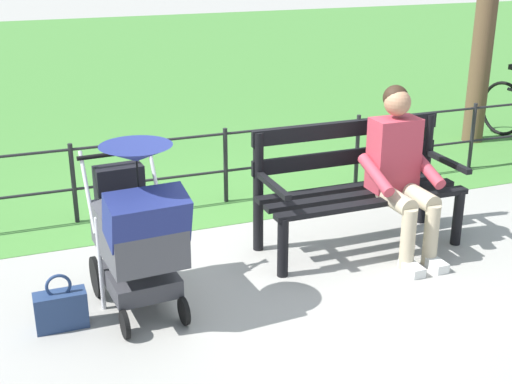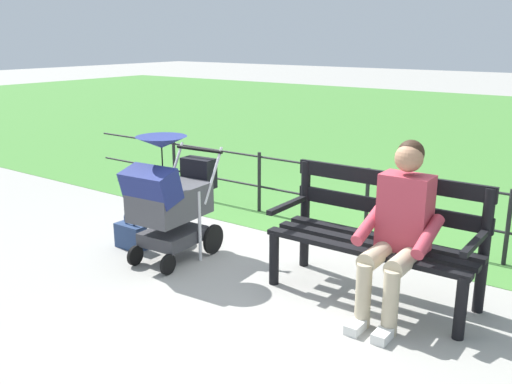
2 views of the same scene
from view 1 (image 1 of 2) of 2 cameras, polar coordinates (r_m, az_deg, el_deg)
name	(u,v)px [view 1 (image 1 of 2)]	position (r m, az deg, el deg)	size (l,w,h in m)	color
ground_plane	(282,262)	(5.22, 2.20, -5.79)	(60.00, 60.00, 0.00)	#9E9B93
grass_lawn	(99,66)	(13.43, -12.83, 10.16)	(40.00, 16.00, 0.01)	#478438
park_bench	(356,181)	(5.39, 8.28, 0.91)	(1.60, 0.61, 0.96)	black
person_on_bench	(401,167)	(5.28, 11.89, 2.01)	(0.53, 0.74, 1.28)	tan
stroller	(138,227)	(4.39, -9.75, -2.88)	(0.56, 0.92, 1.15)	black
handbag	(61,309)	(4.52, -15.84, -9.30)	(0.32, 0.14, 0.37)	navy
park_fence	(255,155)	(6.32, -0.11, 3.11)	(8.11, 0.04, 0.70)	black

